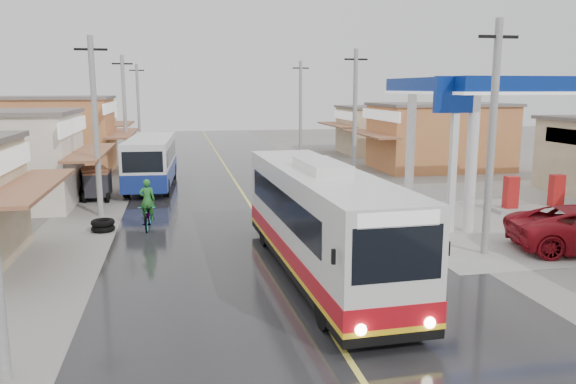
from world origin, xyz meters
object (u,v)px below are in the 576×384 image
(tricycle_far, at_px, (98,183))
(tyre_stack, at_px, (103,225))
(coach_bus, at_px, (320,221))
(cyclist, at_px, (148,213))
(second_bus, at_px, (151,161))
(tricycle_near, at_px, (93,181))

(tricycle_far, distance_m, tyre_stack, 6.93)
(coach_bus, height_order, cyclist, coach_bus)
(second_bus, bearing_deg, cyclist, -85.43)
(tricycle_far, bearing_deg, coach_bus, -58.64)
(coach_bus, relative_size, tyre_stack, 12.03)
(tricycle_near, relative_size, tricycle_far, 1.11)
(tricycle_near, distance_m, tyre_stack, 7.57)
(second_bus, distance_m, tyre_stack, 10.36)
(coach_bus, bearing_deg, second_bus, 106.48)
(cyclist, bearing_deg, second_bus, 93.62)
(second_bus, bearing_deg, tyre_stack, -95.55)
(tyre_stack, bearing_deg, tricycle_near, 100.17)
(cyclist, relative_size, tyre_stack, 2.23)
(coach_bus, relative_size, tricycle_near, 5.20)
(coach_bus, xyz_separation_m, cyclist, (-5.53, 6.88, -1.02))
(second_bus, relative_size, tricycle_far, 4.47)
(coach_bus, relative_size, cyclist, 5.40)
(coach_bus, height_order, tricycle_near, coach_bus)
(second_bus, xyz_separation_m, tricycle_near, (-2.90, -2.73, -0.65))
(tricycle_near, relative_size, tyre_stack, 2.31)
(tricycle_far, relative_size, tyre_stack, 2.08)
(cyclist, bearing_deg, tyre_stack, -178.22)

